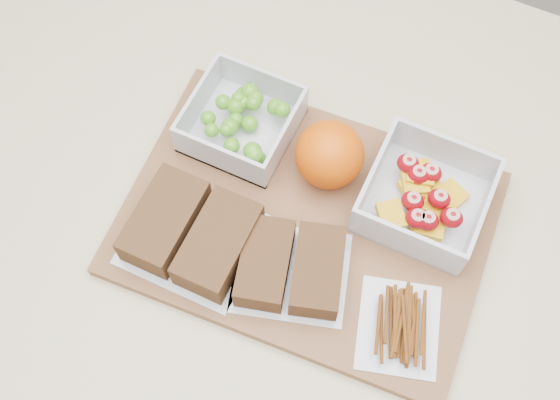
{
  "coord_description": "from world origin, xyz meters",
  "views": [
    {
      "loc": [
        0.14,
        -0.3,
        1.67
      ],
      "look_at": [
        -0.01,
        0.02,
        0.93
      ],
      "focal_mm": 45.0,
      "sensor_mm": 36.0,
      "label": 1
    }
  ],
  "objects_px": {
    "sandwich_bag_left": "(192,233)",
    "grape_container": "(243,121)",
    "cutting_board": "(306,223)",
    "pretzel_bag": "(400,325)",
    "orange": "(329,155)",
    "sandwich_bag_center": "(291,267)",
    "fruit_container": "(424,198)"
  },
  "relations": [
    {
      "from": "sandwich_bag_left",
      "to": "grape_container",
      "type": "bearing_deg",
      "value": 94.79
    },
    {
      "from": "cutting_board",
      "to": "pretzel_bag",
      "type": "height_order",
      "value": "pretzel_bag"
    },
    {
      "from": "grape_container",
      "to": "orange",
      "type": "height_order",
      "value": "orange"
    },
    {
      "from": "orange",
      "to": "sandwich_bag_center",
      "type": "relative_size",
      "value": 0.53
    },
    {
      "from": "sandwich_bag_center",
      "to": "fruit_container",
      "type": "bearing_deg",
      "value": 53.74
    },
    {
      "from": "cutting_board",
      "to": "pretzel_bag",
      "type": "relative_size",
      "value": 3.31
    },
    {
      "from": "sandwich_bag_left",
      "to": "orange",
      "type": "bearing_deg",
      "value": 55.2
    },
    {
      "from": "cutting_board",
      "to": "sandwich_bag_left",
      "type": "bearing_deg",
      "value": -147.24
    },
    {
      "from": "grape_container",
      "to": "sandwich_bag_center",
      "type": "bearing_deg",
      "value": -47.94
    },
    {
      "from": "sandwich_bag_left",
      "to": "pretzel_bag",
      "type": "distance_m",
      "value": 0.25
    },
    {
      "from": "pretzel_bag",
      "to": "cutting_board",
      "type": "bearing_deg",
      "value": 152.85
    },
    {
      "from": "grape_container",
      "to": "pretzel_bag",
      "type": "bearing_deg",
      "value": -30.08
    },
    {
      "from": "grape_container",
      "to": "pretzel_bag",
      "type": "distance_m",
      "value": 0.31
    },
    {
      "from": "fruit_container",
      "to": "pretzel_bag",
      "type": "bearing_deg",
      "value": -79.1
    },
    {
      "from": "sandwich_bag_left",
      "to": "pretzel_bag",
      "type": "xyz_separation_m",
      "value": [
        0.25,
        0.0,
        -0.01
      ]
    },
    {
      "from": "cutting_board",
      "to": "grape_container",
      "type": "relative_size",
      "value": 3.4
    },
    {
      "from": "cutting_board",
      "to": "pretzel_bag",
      "type": "xyz_separation_m",
      "value": [
        0.14,
        -0.07,
        0.02
      ]
    },
    {
      "from": "orange",
      "to": "sandwich_bag_left",
      "type": "bearing_deg",
      "value": -124.8
    },
    {
      "from": "cutting_board",
      "to": "grape_container",
      "type": "xyz_separation_m",
      "value": [
        -0.12,
        0.08,
        0.03
      ]
    },
    {
      "from": "pretzel_bag",
      "to": "sandwich_bag_center",
      "type": "bearing_deg",
      "value": 176.98
    },
    {
      "from": "cutting_board",
      "to": "grape_container",
      "type": "bearing_deg",
      "value": 143.14
    },
    {
      "from": "cutting_board",
      "to": "fruit_container",
      "type": "height_order",
      "value": "fruit_container"
    },
    {
      "from": "cutting_board",
      "to": "sandwich_bag_left",
      "type": "distance_m",
      "value": 0.14
    },
    {
      "from": "grape_container",
      "to": "sandwich_bag_left",
      "type": "height_order",
      "value": "grape_container"
    },
    {
      "from": "grape_container",
      "to": "orange",
      "type": "relative_size",
      "value": 1.5
    },
    {
      "from": "fruit_container",
      "to": "sandwich_bag_center",
      "type": "bearing_deg",
      "value": -126.26
    },
    {
      "from": "orange",
      "to": "fruit_container",
      "type": "bearing_deg",
      "value": 2.07
    },
    {
      "from": "fruit_container",
      "to": "sandwich_bag_center",
      "type": "height_order",
      "value": "fruit_container"
    },
    {
      "from": "sandwich_bag_center",
      "to": "grape_container",
      "type": "bearing_deg",
      "value": 132.06
    },
    {
      "from": "fruit_container",
      "to": "orange",
      "type": "height_order",
      "value": "orange"
    },
    {
      "from": "grape_container",
      "to": "fruit_container",
      "type": "xyz_separation_m",
      "value": [
        0.24,
        -0.0,
        -0.0
      ]
    },
    {
      "from": "orange",
      "to": "sandwich_bag_left",
      "type": "distance_m",
      "value": 0.18
    }
  ]
}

